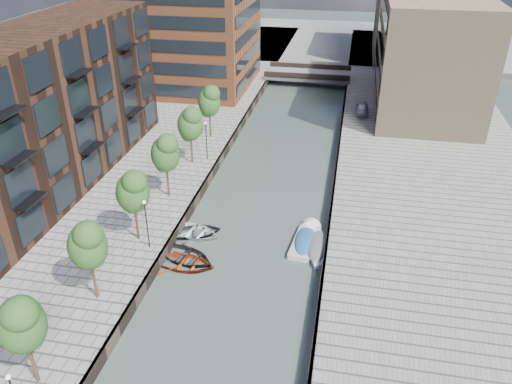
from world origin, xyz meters
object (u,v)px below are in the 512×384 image
(sloop_4, at_px, (197,234))
(car, at_px, (362,108))
(bridge, at_px, (308,74))
(tree_5, at_px, (190,123))
(sloop_1, at_px, (186,259))
(sloop_3, at_px, (193,235))
(tree_3, at_px, (132,190))
(tree_2, at_px, (87,243))
(tree_6, at_px, (209,100))
(tree_4, at_px, (165,152))
(motorboat_4, at_px, (316,245))
(motorboat_3, at_px, (306,240))
(tree_1, at_px, (20,322))
(sloop_2, at_px, (185,266))

(sloop_4, xyz_separation_m, car, (13.12, 29.17, 1.67))
(bridge, xyz_separation_m, tree_5, (-8.50, -33.00, 3.92))
(bridge, xyz_separation_m, sloop_1, (-4.47, -47.68, -1.39))
(tree_5, relative_size, sloop_3, 1.25)
(tree_3, bearing_deg, tree_2, -90.00)
(tree_2, xyz_separation_m, tree_6, (0.00, 28.00, 0.00))
(tree_4, relative_size, sloop_4, 1.41)
(tree_5, relative_size, motorboat_4, 1.08)
(car, bearing_deg, sloop_3, -115.85)
(tree_6, xyz_separation_m, motorboat_3, (12.88, -17.53, -5.10))
(tree_4, xyz_separation_m, motorboat_4, (13.73, -4.13, -5.10))
(sloop_3, bearing_deg, tree_1, 178.28)
(sloop_4, xyz_separation_m, motorboat_3, (9.07, 0.68, 0.21))
(tree_1, height_order, tree_5, same)
(tree_5, relative_size, motorboat_3, 1.14)
(motorboat_4, bearing_deg, motorboat_3, 144.74)
(sloop_1, xyz_separation_m, sloop_3, (-0.49, 3.36, 0.00))
(tree_5, height_order, motorboat_3, tree_5)
(sloop_1, xyz_separation_m, sloop_2, (0.20, -0.83, 0.00))
(tree_2, relative_size, sloop_2, 1.26)
(tree_1, bearing_deg, sloop_2, 71.28)
(tree_5, relative_size, tree_6, 1.00)
(motorboat_3, relative_size, car, 1.33)
(tree_1, relative_size, motorboat_4, 1.08)
(tree_6, height_order, sloop_2, tree_6)
(bridge, relative_size, sloop_4, 3.08)
(tree_6, bearing_deg, sloop_1, -79.46)
(motorboat_3, bearing_deg, car, 81.90)
(tree_3, distance_m, sloop_1, 6.70)
(bridge, bearing_deg, motorboat_3, -84.25)
(sloop_1, bearing_deg, tree_2, 166.78)
(sloop_1, distance_m, motorboat_4, 10.33)
(tree_3, height_order, car, tree_3)
(sloop_3, bearing_deg, tree_6, 21.25)
(sloop_1, bearing_deg, sloop_4, 22.99)
(sloop_2, distance_m, motorboat_4, 10.46)
(tree_2, height_order, sloop_2, tree_2)
(tree_5, xyz_separation_m, tree_6, (0.00, 7.00, 0.00))
(bridge, distance_m, sloop_1, 47.91)
(sloop_4, bearing_deg, sloop_2, 162.17)
(bridge, relative_size, sloop_3, 2.74)
(tree_2, distance_m, sloop_3, 11.59)
(tree_6, bearing_deg, tree_1, -90.00)
(bridge, xyz_separation_m, sloop_3, (-4.95, -44.32, -1.39))
(tree_3, xyz_separation_m, tree_6, (0.00, 21.00, 0.00))
(tree_2, height_order, motorboat_4, tree_2)
(tree_6, bearing_deg, sloop_3, -79.04)
(tree_5, distance_m, sloop_4, 12.98)
(sloop_3, height_order, motorboat_3, motorboat_3)
(sloop_1, relative_size, motorboat_3, 0.92)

